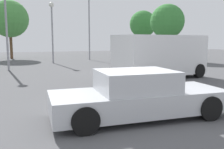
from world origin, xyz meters
TOP-DOWN VIEW (x-y plane):
  - ground_plane at (0.00, 0.00)m, footprint 80.00×80.00m
  - sedan_foreground at (0.03, -0.14)m, footprint 4.75×2.04m
  - dog at (2.26, 1.62)m, footprint 0.68×0.44m
  - van_white at (4.29, 5.52)m, footprint 5.47×3.05m
  - light_post_near at (0.15, 16.83)m, footprint 0.44×0.44m
  - light_post_mid at (-3.47, 12.37)m, footprint 0.44×0.44m
  - light_post_far at (4.27, 19.28)m, footprint 0.44×0.44m
  - tree_back_center at (12.34, 22.66)m, footprint 3.38×3.38m
  - tree_back_right at (-3.43, 23.98)m, footprint 4.06×4.06m
  - tree_far_right at (11.49, 15.85)m, footprint 3.43×3.43m

SIDE VIEW (x-z plane):
  - ground_plane at x=0.00m, z-range 0.00..0.00m
  - dog at x=2.26m, z-range 0.06..0.54m
  - sedan_foreground at x=0.03m, z-range -0.05..1.22m
  - van_white at x=4.29m, z-range 0.09..2.40m
  - light_post_near at x=0.15m, z-range 1.05..6.42m
  - light_post_mid at x=-3.47m, z-range 1.07..6.67m
  - tree_far_right at x=11.49m, z-range 1.09..6.76m
  - tree_back_center at x=12.34m, z-range 1.18..6.99m
  - tree_back_right at x=-3.43m, z-range 1.17..7.59m
  - light_post_far at x=4.27m, z-range 1.20..8.38m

